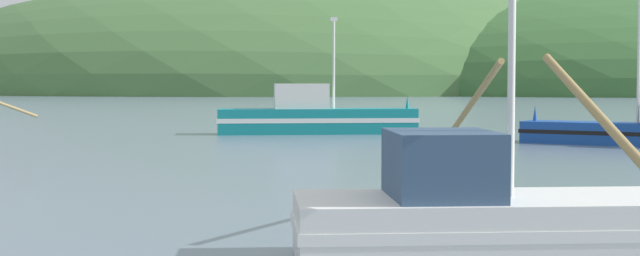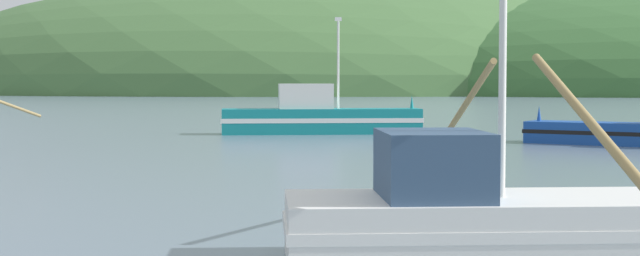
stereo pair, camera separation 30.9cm
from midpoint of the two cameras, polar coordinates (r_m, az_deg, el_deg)
hill_far_left at (r=277.03m, az=16.11°, el=2.31°), size 195.38×156.30×106.55m
hill_mid_right at (r=231.37m, az=-0.59°, el=2.31°), size 199.58×159.66×55.39m
fishing_boat_white at (r=14.99m, az=11.66°, el=-5.43°), size 7.27×12.58×6.52m
fishing_boat_teal at (r=48.63m, az=0.15°, el=0.66°), size 10.67×2.32×6.15m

